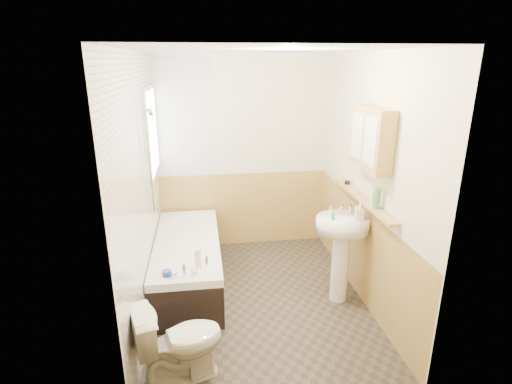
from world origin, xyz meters
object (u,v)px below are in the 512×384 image
(bathtub, at_px, (188,261))
(sink, at_px, (342,242))
(toilet, at_px, (180,342))
(medicine_cabinet, at_px, (371,139))
(pine_shelf, at_px, (362,198))

(bathtub, bearing_deg, sink, -19.18)
(toilet, xyz_separation_m, medicine_cabinet, (1.77, 0.79, 1.40))
(bathtub, distance_m, pine_shelf, 2.02)
(bathtub, relative_size, pine_shelf, 1.29)
(toilet, bearing_deg, pine_shelf, -80.12)
(pine_shelf, relative_size, medicine_cabinet, 2.21)
(sink, height_order, pine_shelf, pine_shelf)
(bathtub, height_order, medicine_cabinet, medicine_cabinet)
(toilet, distance_m, sink, 1.86)
(bathtub, distance_m, medicine_cabinet, 2.36)
(bathtub, bearing_deg, medicine_cabinet, -20.30)
(pine_shelf, bearing_deg, bathtub, 164.13)
(toilet, relative_size, sink, 0.65)
(pine_shelf, bearing_deg, sink, -167.87)
(bathtub, relative_size, medicine_cabinet, 2.85)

